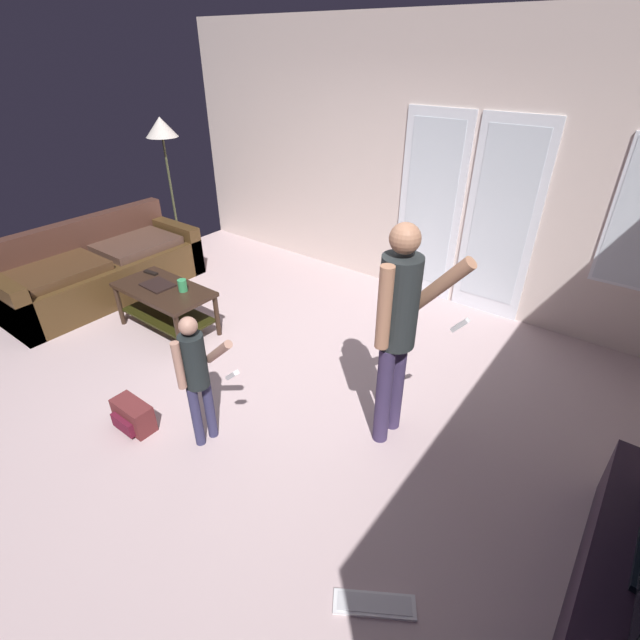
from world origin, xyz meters
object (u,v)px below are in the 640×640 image
at_px(leather_couch, 101,270).
at_px(laptop_closed, 158,285).
at_px(tv_stand, 627,589).
at_px(cup_near_edge, 182,285).
at_px(tv_remote_black, 151,273).
at_px(person_child, 197,372).
at_px(person_adult, 398,321).
at_px(floor_lamp, 162,134).
at_px(coffee_table, 165,299).
at_px(loose_keyboard, 374,604).
at_px(backpack, 133,416).

xyz_separation_m(leather_couch, laptop_closed, (1.21, -0.05, 0.19)).
relative_size(leather_couch, tv_stand, 1.34).
height_order(cup_near_edge, tv_remote_black, cup_near_edge).
bearing_deg(cup_near_edge, person_child, -34.52).
relative_size(person_adult, person_child, 1.56).
bearing_deg(floor_lamp, tv_remote_black, -46.20).
distance_m(tv_stand, cup_near_edge, 4.01).
height_order(tv_stand, floor_lamp, floor_lamp).
distance_m(floor_lamp, tv_remote_black, 2.09).
height_order(coffee_table, laptop_closed, laptop_closed).
bearing_deg(person_child, laptop_closed, 153.02).
bearing_deg(floor_lamp, loose_keyboard, -27.72).
height_order(person_adult, cup_near_edge, person_adult).
height_order(person_child, loose_keyboard, person_child).
bearing_deg(laptop_closed, tv_remote_black, 158.23).
distance_m(backpack, cup_near_edge, 1.45).
relative_size(tv_stand, person_child, 1.56).
height_order(coffee_table, floor_lamp, floor_lamp).
relative_size(loose_keyboard, cup_near_edge, 3.64).
xyz_separation_m(tv_stand, cup_near_edge, (-3.97, 0.45, 0.32)).
distance_m(backpack, loose_keyboard, 2.20).
height_order(person_child, cup_near_edge, person_child).
relative_size(tv_stand, person_adult, 1.00).
height_order(coffee_table, loose_keyboard, coffee_table).
bearing_deg(leather_couch, floor_lamp, 103.24).
distance_m(loose_keyboard, cup_near_edge, 3.22).
distance_m(person_adult, cup_near_edge, 2.40).
distance_m(leather_couch, cup_near_edge, 1.52).
relative_size(tv_stand, loose_keyboard, 3.78).
xyz_separation_m(leather_couch, loose_keyboard, (4.45, -1.14, -0.29)).
height_order(laptop_closed, cup_near_edge, cup_near_edge).
bearing_deg(tv_stand, tv_remote_black, 173.77).
xyz_separation_m(person_adult, person_child, (-1.04, -0.89, -0.36)).
height_order(person_adult, person_child, person_adult).
bearing_deg(backpack, leather_couch, 153.62).
relative_size(leather_couch, backpack, 6.45).
relative_size(floor_lamp, cup_near_edge, 14.83).
height_order(person_child, laptop_closed, person_child).
xyz_separation_m(leather_couch, person_child, (2.82, -0.86, 0.34)).
relative_size(person_adult, backpack, 4.84).
bearing_deg(person_adult, laptop_closed, -178.47).
distance_m(coffee_table, tv_stand, 4.21).
bearing_deg(leather_couch, cup_near_edge, 1.45).
height_order(leather_couch, tv_stand, leather_couch).
xyz_separation_m(leather_couch, person_adult, (3.86, 0.02, 0.70)).
xyz_separation_m(coffee_table, floor_lamp, (-1.61, 1.41, 1.24)).
relative_size(person_adult, cup_near_edge, 13.78).
bearing_deg(loose_keyboard, person_child, 170.45).
relative_size(floor_lamp, backpack, 5.20).
bearing_deg(tv_remote_black, floor_lamp, 127.16).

